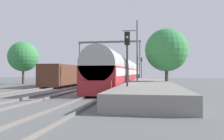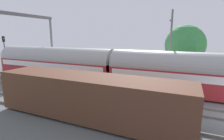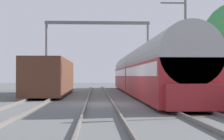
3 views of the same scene
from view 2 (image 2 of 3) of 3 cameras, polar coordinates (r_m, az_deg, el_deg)
platform at (r=21.36m, az=26.76°, el=-3.38°), size 4.40×28.00×0.90m
passenger_train at (r=18.75m, az=0.52°, el=0.71°), size 2.93×32.85×3.82m
freight_car at (r=11.61m, az=-7.54°, el=-8.67°), size 2.80×13.00×2.70m
person_crossing at (r=25.33m, az=-17.08°, el=0.82°), size 0.44×0.31×1.73m
railway_signal_far at (r=33.34m, az=-31.78°, el=6.10°), size 0.36×0.30×5.29m
catenary_gantry at (r=21.91m, az=-29.93°, el=10.29°), size 12.04×0.28×7.86m
catenary_pole_east_mid at (r=19.40m, az=18.54°, el=6.97°), size 1.90×0.20×8.00m
tree_east_background at (r=22.62m, az=22.79°, el=7.60°), size 4.68×4.68×6.65m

